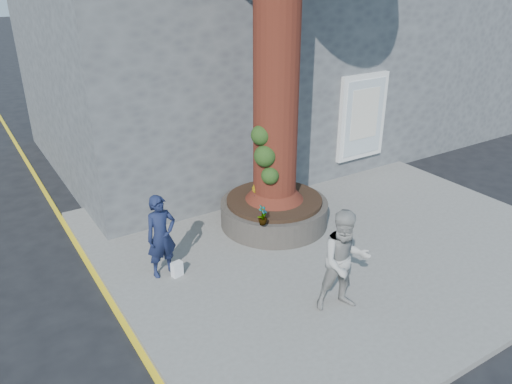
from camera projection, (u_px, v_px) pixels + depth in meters
ground at (299, 284)px, 9.00m from camera, size 120.00×120.00×0.00m
pavement at (328, 236)px, 10.48m from camera, size 9.00×8.00×0.12m
yellow_line at (116, 311)px, 8.28m from camera, size 0.10×30.00×0.01m
stone_shop at (223, 45)px, 14.45m from camera, size 10.30×8.30×6.30m
neighbour_shop at (413, 33)px, 18.42m from camera, size 6.00×8.00×6.00m
planter at (274, 211)px, 10.76m from camera, size 2.30×2.30×0.60m
man at (161, 236)px, 8.79m from camera, size 0.59×0.41×1.55m
woman at (345, 261)px, 7.86m from camera, size 1.02×0.91×1.74m
shopping_bag at (177, 269)px, 8.98m from camera, size 0.22×0.16×0.28m
plant_a at (263, 215)px, 9.48m from camera, size 0.25×0.22×0.40m
plant_b at (257, 194)px, 10.39m from camera, size 0.29×0.29×0.37m
plant_c at (263, 217)px, 9.50m from camera, size 0.20×0.20×0.31m
plant_d at (284, 171)px, 11.64m from camera, size 0.35×0.36×0.30m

